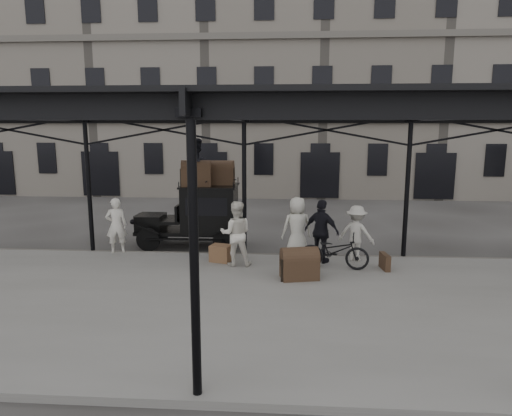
{
  "coord_description": "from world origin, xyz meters",
  "views": [
    {
      "loc": [
        1.32,
        -12.08,
        4.18
      ],
      "look_at": [
        0.4,
        1.6,
        1.7
      ],
      "focal_mm": 32.0,
      "sensor_mm": 36.0,
      "label": 1
    }
  ],
  "objects_px": {
    "bicycle": "(334,251)",
    "steamer_trunk_platform": "(299,266)",
    "porter_official": "(322,231)",
    "steamer_trunk_roof_near": "(196,175)",
    "taxi": "(201,213)",
    "porter_left": "(116,225)"
  },
  "relations": [
    {
      "from": "porter_official",
      "to": "porter_left",
      "type": "bearing_deg",
      "value": 26.78
    },
    {
      "from": "porter_left",
      "to": "steamer_trunk_roof_near",
      "type": "height_order",
      "value": "steamer_trunk_roof_near"
    },
    {
      "from": "taxi",
      "to": "porter_official",
      "type": "height_order",
      "value": "taxi"
    },
    {
      "from": "porter_left",
      "to": "bicycle",
      "type": "xyz_separation_m",
      "value": [
        6.79,
        -1.19,
        -0.38
      ]
    },
    {
      "from": "porter_official",
      "to": "taxi",
      "type": "bearing_deg",
      "value": 4.83
    },
    {
      "from": "steamer_trunk_roof_near",
      "to": "steamer_trunk_platform",
      "type": "xyz_separation_m",
      "value": [
        3.4,
        -3.36,
        -2.03
      ]
    },
    {
      "from": "porter_left",
      "to": "steamer_trunk_platform",
      "type": "height_order",
      "value": "porter_left"
    },
    {
      "from": "porter_official",
      "to": "steamer_trunk_platform",
      "type": "bearing_deg",
      "value": 98.15
    },
    {
      "from": "bicycle",
      "to": "steamer_trunk_platform",
      "type": "relative_size",
      "value": 2.0
    },
    {
      "from": "bicycle",
      "to": "steamer_trunk_roof_near",
      "type": "distance_m",
      "value": 5.36
    },
    {
      "from": "bicycle",
      "to": "steamer_trunk_roof_near",
      "type": "height_order",
      "value": "steamer_trunk_roof_near"
    },
    {
      "from": "taxi",
      "to": "bicycle",
      "type": "height_order",
      "value": "taxi"
    },
    {
      "from": "porter_official",
      "to": "steamer_trunk_platform",
      "type": "relative_size",
      "value": 1.95
    },
    {
      "from": "porter_left",
      "to": "steamer_trunk_roof_near",
      "type": "distance_m",
      "value": 3.06
    },
    {
      "from": "porter_left",
      "to": "steamer_trunk_platform",
      "type": "relative_size",
      "value": 1.83
    },
    {
      "from": "porter_left",
      "to": "porter_official",
      "type": "xyz_separation_m",
      "value": [
        6.46,
        -0.63,
        0.06
      ]
    },
    {
      "from": "porter_official",
      "to": "steamer_trunk_roof_near",
      "type": "height_order",
      "value": "steamer_trunk_roof_near"
    },
    {
      "from": "taxi",
      "to": "steamer_trunk_platform",
      "type": "bearing_deg",
      "value": -47.4
    },
    {
      "from": "bicycle",
      "to": "porter_left",
      "type": "bearing_deg",
      "value": 89.27
    },
    {
      "from": "taxi",
      "to": "steamer_trunk_roof_near",
      "type": "height_order",
      "value": "steamer_trunk_roof_near"
    },
    {
      "from": "taxi",
      "to": "porter_official",
      "type": "bearing_deg",
      "value": -27.53
    },
    {
      "from": "steamer_trunk_roof_near",
      "to": "steamer_trunk_platform",
      "type": "distance_m",
      "value": 5.19
    }
  ]
}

